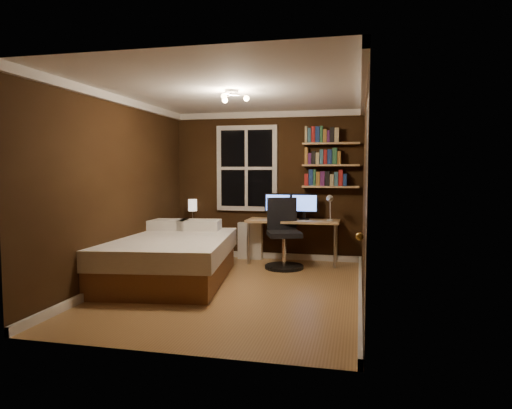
% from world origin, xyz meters
% --- Properties ---
extents(floor, '(4.20, 4.20, 0.00)m').
position_xyz_m(floor, '(0.00, 0.00, 0.00)').
color(floor, olive).
rests_on(floor, ground).
extents(wall_back, '(3.20, 0.04, 2.50)m').
position_xyz_m(wall_back, '(0.00, 2.10, 1.25)').
color(wall_back, black).
rests_on(wall_back, ground).
extents(wall_left, '(0.04, 4.20, 2.50)m').
position_xyz_m(wall_left, '(-1.60, 0.00, 1.25)').
color(wall_left, black).
rests_on(wall_left, ground).
extents(wall_right, '(0.04, 4.20, 2.50)m').
position_xyz_m(wall_right, '(1.60, 0.00, 1.25)').
color(wall_right, black).
rests_on(wall_right, ground).
extents(ceiling, '(3.20, 4.20, 0.02)m').
position_xyz_m(ceiling, '(0.00, 0.00, 2.50)').
color(ceiling, white).
rests_on(ceiling, wall_back).
extents(window, '(1.06, 0.06, 1.46)m').
position_xyz_m(window, '(-0.35, 2.06, 1.55)').
color(window, silver).
rests_on(window, wall_back).
extents(door, '(0.03, 0.82, 2.05)m').
position_xyz_m(door, '(1.59, -1.55, 1.02)').
color(door, black).
rests_on(door, ground).
extents(door_knob, '(0.06, 0.06, 0.06)m').
position_xyz_m(door_knob, '(1.55, -1.85, 1.00)').
color(door_knob, gold).
rests_on(door_knob, door).
extents(ceiling_fixture, '(0.44, 0.44, 0.18)m').
position_xyz_m(ceiling_fixture, '(0.00, -0.10, 2.40)').
color(ceiling_fixture, beige).
rests_on(ceiling_fixture, ceiling).
extents(bookshelf_lower, '(0.92, 0.22, 0.03)m').
position_xyz_m(bookshelf_lower, '(1.08, 1.98, 1.25)').
color(bookshelf_lower, tan).
rests_on(bookshelf_lower, wall_back).
extents(books_row_lower, '(0.60, 0.16, 0.23)m').
position_xyz_m(books_row_lower, '(1.08, 1.98, 1.38)').
color(books_row_lower, maroon).
rests_on(books_row_lower, bookshelf_lower).
extents(bookshelf_middle, '(0.92, 0.22, 0.03)m').
position_xyz_m(bookshelf_middle, '(1.08, 1.98, 1.60)').
color(bookshelf_middle, tan).
rests_on(bookshelf_middle, wall_back).
extents(books_row_middle, '(0.54, 0.16, 0.23)m').
position_xyz_m(books_row_middle, '(1.08, 1.98, 1.73)').
color(books_row_middle, navy).
rests_on(books_row_middle, bookshelf_middle).
extents(bookshelf_upper, '(0.92, 0.22, 0.03)m').
position_xyz_m(bookshelf_upper, '(1.08, 1.98, 1.95)').
color(bookshelf_upper, tan).
rests_on(bookshelf_upper, wall_back).
extents(books_row_upper, '(0.54, 0.16, 0.23)m').
position_xyz_m(books_row_upper, '(1.08, 1.98, 2.08)').
color(books_row_upper, '#285E39').
rests_on(books_row_upper, bookshelf_upper).
extents(bed, '(1.88, 2.41, 0.75)m').
position_xyz_m(bed, '(-1.00, 0.25, 0.32)').
color(bed, brown).
rests_on(bed, ground).
extents(nightstand, '(0.57, 0.57, 0.58)m').
position_xyz_m(nightstand, '(-1.26, 1.85, 0.29)').
color(nightstand, brown).
rests_on(nightstand, ground).
extents(bedside_lamp, '(0.15, 0.15, 0.43)m').
position_xyz_m(bedside_lamp, '(-1.26, 1.85, 0.80)').
color(bedside_lamp, beige).
rests_on(bedside_lamp, nightstand).
extents(radiator, '(0.42, 0.15, 0.62)m').
position_xyz_m(radiator, '(-0.27, 1.99, 0.31)').
color(radiator, silver).
rests_on(radiator, ground).
extents(desk, '(1.50, 0.56, 0.71)m').
position_xyz_m(desk, '(0.49, 1.80, 0.65)').
color(desk, tan).
rests_on(desk, ground).
extents(monitor_left, '(0.44, 0.12, 0.42)m').
position_xyz_m(monitor_left, '(0.23, 1.87, 0.92)').
color(monitor_left, black).
rests_on(monitor_left, desk).
extents(monitor_right, '(0.44, 0.12, 0.42)m').
position_xyz_m(monitor_right, '(0.67, 1.87, 0.92)').
color(monitor_right, black).
rests_on(monitor_right, desk).
extents(desk_lamp, '(0.14, 0.32, 0.44)m').
position_xyz_m(desk_lamp, '(1.09, 1.69, 0.93)').
color(desk_lamp, silver).
rests_on(desk_lamp, desk).
extents(office_chair, '(0.63, 0.63, 1.09)m').
position_xyz_m(office_chair, '(0.40, 1.40, 0.43)').
color(office_chair, black).
rests_on(office_chair, ground).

